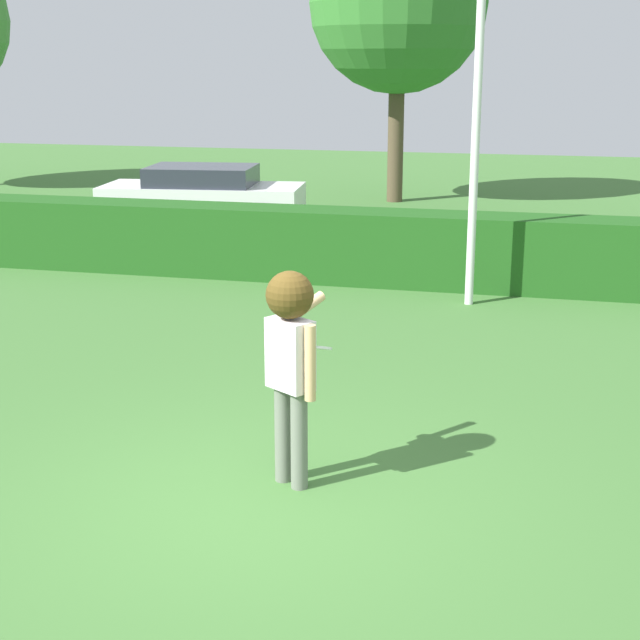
{
  "coord_description": "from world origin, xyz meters",
  "views": [
    {
      "loc": [
        2.13,
        -6.67,
        3.41
      ],
      "look_at": [
        0.15,
        1.4,
        1.15
      ],
      "focal_mm": 53.71,
      "sensor_mm": 36.0,
      "label": 1
    }
  ],
  "objects_px": {
    "birch_tree": "(398,4)",
    "frisbee": "(317,348)",
    "person": "(291,346)",
    "parked_car_white": "(202,193)",
    "lamppost": "(478,69)"
  },
  "relations": [
    {
      "from": "lamppost",
      "to": "birch_tree",
      "type": "relative_size",
      "value": 0.87
    },
    {
      "from": "frisbee",
      "to": "lamppost",
      "type": "distance_m",
      "value": 6.48
    },
    {
      "from": "parked_car_white",
      "to": "birch_tree",
      "type": "relative_size",
      "value": 0.64
    },
    {
      "from": "parked_car_white",
      "to": "birch_tree",
      "type": "bearing_deg",
      "value": 52.71
    },
    {
      "from": "person",
      "to": "birch_tree",
      "type": "xyz_separation_m",
      "value": [
        -1.9,
        16.48,
        3.49
      ]
    },
    {
      "from": "frisbee",
      "to": "parked_car_white",
      "type": "relative_size",
      "value": 0.06
    },
    {
      "from": "person",
      "to": "frisbee",
      "type": "height_order",
      "value": "person"
    },
    {
      "from": "birch_tree",
      "to": "frisbee",
      "type": "bearing_deg",
      "value": -82.85
    },
    {
      "from": "frisbee",
      "to": "parked_car_white",
      "type": "xyz_separation_m",
      "value": [
        -5.4,
        11.59,
        -0.38
      ]
    },
    {
      "from": "lamppost",
      "to": "parked_car_white",
      "type": "xyz_separation_m",
      "value": [
        -6.16,
        5.56,
        -2.6
      ]
    },
    {
      "from": "person",
      "to": "lamppost",
      "type": "relative_size",
      "value": 0.31
    },
    {
      "from": "lamppost",
      "to": "parked_car_white",
      "type": "height_order",
      "value": "lamppost"
    },
    {
      "from": "lamppost",
      "to": "birch_tree",
      "type": "xyz_separation_m",
      "value": [
        -2.77,
        10.01,
        1.4
      ]
    },
    {
      "from": "frisbee",
      "to": "birch_tree",
      "type": "height_order",
      "value": "birch_tree"
    },
    {
      "from": "person",
      "to": "frisbee",
      "type": "xyz_separation_m",
      "value": [
        0.11,
        0.43,
        -0.13
      ]
    }
  ]
}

